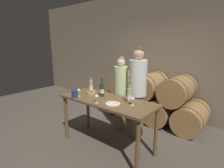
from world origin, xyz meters
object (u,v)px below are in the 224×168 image
(wine_glass_center, at_px, (132,99))
(cheese_plate, at_px, (113,104))
(tasting_table, at_px, (107,106))
(person_left, at_px, (121,94))
(wine_bottle_white, at_px, (129,96))
(wine_bottle_rose, at_px, (91,86))
(blue_crock, at_px, (75,94))
(person_right, at_px, (137,92))
(bread_basket, at_px, (91,92))
(wine_glass_left, at_px, (97,97))
(wine_glass_far_left, at_px, (79,91))
(wine_bottle_red, at_px, (102,90))

(wine_glass_center, bearing_deg, cheese_plate, -151.55)
(cheese_plate, xyz_separation_m, wine_glass_center, (0.28, 0.15, 0.09))
(tasting_table, bearing_deg, person_left, 105.96)
(wine_bottle_white, bearing_deg, wine_bottle_rose, 176.05)
(blue_crock, bearing_deg, tasting_table, 28.49)
(wine_bottle_rose, xyz_separation_m, cheese_plate, (0.80, -0.29, -0.11))
(person_left, xyz_separation_m, wine_bottle_white, (0.59, -0.57, 0.21))
(cheese_plate, distance_m, wine_glass_center, 0.33)
(person_right, relative_size, bread_basket, 10.44)
(person_right, bearing_deg, tasting_table, -107.74)
(wine_glass_left, bearing_deg, wine_glass_center, 27.03)
(cheese_plate, bearing_deg, bread_basket, 165.39)
(person_left, distance_m, wine_glass_left, 0.95)
(person_right, xyz_separation_m, wine_glass_left, (-0.23, -0.91, 0.08))
(person_left, distance_m, person_right, 0.42)
(cheese_plate, distance_m, wine_glass_far_left, 0.77)
(wine_bottle_white, distance_m, wine_bottle_rose, 0.97)
(person_right, relative_size, blue_crock, 13.70)
(person_right, relative_size, cheese_plate, 7.58)
(wine_bottle_rose, height_order, cheese_plate, wine_bottle_rose)
(cheese_plate, height_order, wine_glass_far_left, wine_glass_far_left)
(person_left, bearing_deg, wine_glass_far_left, -111.94)
(wine_bottle_white, xyz_separation_m, wine_glass_far_left, (-0.93, -0.28, -0.02))
(wine_bottle_red, bearing_deg, cheese_plate, -26.20)
(blue_crock, bearing_deg, person_right, 52.28)
(bread_basket, relative_size, wine_glass_left, 1.25)
(blue_crock, bearing_deg, wine_bottle_white, 22.32)
(cheese_plate, bearing_deg, blue_crock, -168.31)
(wine_bottle_rose, distance_m, wine_glass_left, 0.68)
(bread_basket, xyz_separation_m, cheese_plate, (0.68, -0.18, -0.03))
(blue_crock, distance_m, bread_basket, 0.34)
(tasting_table, bearing_deg, bread_basket, 173.56)
(wine_bottle_rose, relative_size, cheese_plate, 1.41)
(wine_bottle_white, bearing_deg, person_right, 108.15)
(bread_basket, xyz_separation_m, wine_glass_far_left, (-0.09, -0.23, 0.06))
(wine_bottle_red, height_order, wine_glass_center, wine_bottle_red)
(tasting_table, relative_size, person_right, 0.97)
(tasting_table, bearing_deg, wine_bottle_red, 156.64)
(wine_glass_far_left, bearing_deg, wine_bottle_red, 37.83)
(wine_bottle_rose, bearing_deg, bread_basket, -43.46)
(person_left, relative_size, wine_glass_left, 11.60)
(bread_basket, bearing_deg, wine_glass_left, -34.23)
(wine_bottle_red, height_order, wine_bottle_white, wine_bottle_white)
(wine_glass_left, bearing_deg, person_right, 76.06)
(tasting_table, height_order, cheese_plate, cheese_plate)
(wine_glass_center, bearing_deg, wine_bottle_white, 146.30)
(person_left, xyz_separation_m, blue_crock, (-0.33, -0.95, 0.15))
(wine_bottle_white, height_order, wine_glass_left, wine_bottle_white)
(person_right, distance_m, wine_glass_far_left, 1.13)
(wine_bottle_red, distance_m, cheese_plate, 0.49)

